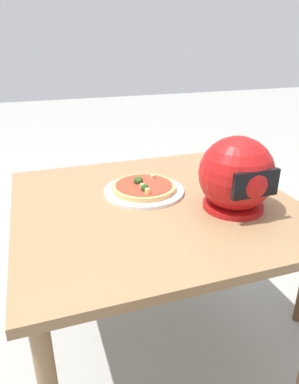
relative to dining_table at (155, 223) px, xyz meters
name	(u,v)px	position (x,y,z in m)	size (l,w,h in m)	color
ground_plane	(154,350)	(0.00, 0.00, -0.65)	(14.00, 14.00, 0.00)	#9E9E99
dining_table	(155,223)	(0.00, 0.00, 0.00)	(0.99, 0.95, 0.74)	olive
pizza_plate	(144,191)	(0.01, -0.09, 0.09)	(0.31, 0.31, 0.01)	white
pizza	(144,187)	(0.01, -0.09, 0.11)	(0.25, 0.25, 0.05)	tan
motorcycle_helmet	(236,176)	(-0.24, 0.13, 0.21)	(0.25, 0.25, 0.25)	#B21414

